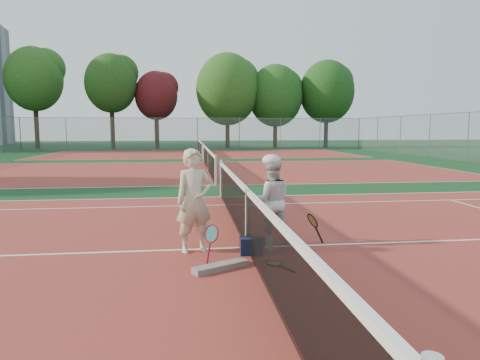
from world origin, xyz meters
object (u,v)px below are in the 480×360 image
Objects in this scene: racket_spare at (274,263)px; sports_bag_purple at (254,244)px; racket_red at (211,244)px; net_main at (247,218)px; player_b at (271,201)px; sports_bag_navy at (251,246)px; water_bottle at (270,244)px; racket_black_held at (312,229)px; player_a at (194,201)px.

sports_bag_purple is (-0.18, 0.75, 0.10)m from racket_spare.
net_main is at bearing -7.35° from racket_red.
net_main is 0.59m from player_b.
water_bottle reaches higher than sports_bag_navy.
player_b is 5.30× the size of sports_bag_purple.
water_bottle is at bearing 8.71° from racket_black_held.
player_b is 1.00m from sports_bag_navy.
racket_red is 1.65× the size of sports_bag_navy.
sports_bag_navy is (0.90, -0.28, -0.71)m from player_a.
water_bottle is (-0.14, -0.63, -0.61)m from player_b.
sports_bag_navy is at bearing 0.20° from racket_spare.
sports_bag_purple is (0.09, 0.20, -0.02)m from sports_bag_navy.
player_a is 4.84× the size of sports_bag_navy.
net_main is 31.29× the size of sports_bag_navy.
sports_bag_purple is at bearing -19.64° from racket_red.
net_main is at bearing -15.25° from racket_black_held.
racket_red is (-1.11, -1.01, -0.47)m from player_b.
water_bottle is (0.31, 0.01, 0.01)m from sports_bag_navy.
sports_bag_navy is 1.17× the size of water_bottle.
player_a is 0.88m from racket_red.
sports_bag_purple is at bearing -5.23° from racket_black_held.
player_b reaches higher than racket_red.
water_bottle is at bearing -30.30° from player_a.
racket_red is 0.95m from sports_bag_purple.
player_a reaches higher than net_main.
racket_red reaches higher than racket_spare.
racket_black_held is 1.90× the size of sports_bag_purple.
sports_bag_navy is (0.01, -0.38, -0.37)m from net_main.
player_a is at bearing 28.63° from racket_spare.
racket_spare is at bearing -68.14° from racket_red.
racket_black_held is 1.81× the size of water_bottle.
water_bottle is at bearing -38.97° from sports_bag_purple.
player_b reaches higher than sports_bag_navy.
racket_red is 0.76m from sports_bag_navy.
net_main is 0.95m from player_a.
racket_red is 0.99m from racket_spare.
sports_bag_purple is 0.95× the size of water_bottle.
player_b is 2.61× the size of racket_red.
racket_black_held reaches higher than racket_spare.
player_a is 5.66× the size of water_bottle.
player_a is at bearing 16.07° from player_b.
racket_spare is 0.63m from sports_bag_navy.
racket_black_held reaches higher than sports_bag_purple.
net_main is at bearing 118.70° from sports_bag_purple.
sports_bag_purple is at bearing -12.12° from racket_spare.
racket_black_held is at bearing -12.76° from player_a.
player_a is at bearing 167.68° from water_bottle.
player_a is 2.14m from racket_black_held.
racket_red is 1.99m from racket_black_held.
player_a is (-0.88, -0.10, 0.34)m from net_main.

